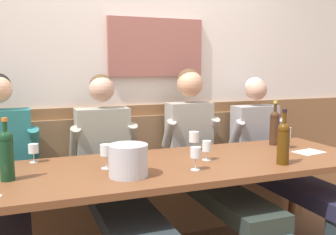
# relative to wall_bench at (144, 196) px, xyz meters

# --- Properties ---
(room_wall_back) EXTENTS (6.80, 0.12, 2.80)m
(room_wall_back) POSITION_rel_wall_bench_xyz_m (0.00, 0.26, 1.12)
(room_wall_back) COLOR silver
(room_wall_back) RESTS_ON ground
(wood_wainscot_panel) EXTENTS (6.80, 0.03, 1.03)m
(wood_wainscot_panel) POSITION_rel_wall_bench_xyz_m (0.00, 0.21, 0.24)
(wood_wainscot_panel) COLOR brown
(wood_wainscot_panel) RESTS_ON ground
(wall_bench) EXTENTS (2.96, 0.42, 0.94)m
(wall_bench) POSITION_rel_wall_bench_xyz_m (0.00, 0.00, 0.00)
(wall_bench) COLOR brown
(wall_bench) RESTS_ON ground
(dining_table) EXTENTS (2.66, 0.88, 0.74)m
(dining_table) POSITION_rel_wall_bench_xyz_m (0.00, -0.72, 0.39)
(dining_table) COLOR brown
(dining_table) RESTS_ON ground
(person_center_left_seat) EXTENTS (0.52, 1.32, 1.32)m
(person_center_left_seat) POSITION_rel_wall_bench_xyz_m (-1.08, -0.39, 0.34)
(person_center_left_seat) COLOR #283340
(person_center_left_seat) RESTS_ON ground
(person_right_seat) EXTENTS (0.52, 1.32, 1.31)m
(person_right_seat) POSITION_rel_wall_bench_xyz_m (-0.35, -0.39, 0.34)
(person_right_seat) COLOR #242E30
(person_right_seat) RESTS_ON ground
(person_center_right_seat) EXTENTS (0.48, 1.33, 1.35)m
(person_center_right_seat) POSITION_rel_wall_bench_xyz_m (0.40, -0.37, 0.38)
(person_center_right_seat) COLOR #263735
(person_center_right_seat) RESTS_ON ground
(person_left_seat) EXTENTS (0.51, 1.32, 1.27)m
(person_left_seat) POSITION_rel_wall_bench_xyz_m (1.06, -0.40, 0.32)
(person_left_seat) COLOR #29353A
(person_left_seat) RESTS_ON ground
(ice_bucket) EXTENTS (0.23, 0.23, 0.18)m
(ice_bucket) POSITION_rel_wall_bench_xyz_m (-0.37, -0.89, 0.55)
(ice_bucket) COLOR #B6B8C1
(ice_bucket) RESTS_ON dining_table
(wine_bottle_clear_water) EXTENTS (0.07, 0.07, 0.35)m
(wine_bottle_clear_water) POSITION_rel_wall_bench_xyz_m (0.95, -0.47, 0.61)
(wine_bottle_clear_water) COLOR #3C2416
(wine_bottle_clear_water) RESTS_ON dining_table
(wine_bottle_green_tall) EXTENTS (0.08, 0.08, 0.36)m
(wine_bottle_green_tall) POSITION_rel_wall_bench_xyz_m (0.63, -0.99, 0.61)
(wine_bottle_green_tall) COLOR #492C08
(wine_bottle_green_tall) RESTS_ON dining_table
(wine_bottle_amber_mid) EXTENTS (0.08, 0.08, 0.35)m
(wine_bottle_amber_mid) POSITION_rel_wall_bench_xyz_m (-1.02, -0.73, 0.61)
(wine_bottle_amber_mid) COLOR #13371C
(wine_bottle_amber_mid) RESTS_ON dining_table
(wine_glass_center_rear) EXTENTS (0.06, 0.06, 0.14)m
(wine_glass_center_rear) POSITION_rel_wall_bench_xyz_m (0.04, -0.92, 0.56)
(wine_glass_center_rear) COLOR silver
(wine_glass_center_rear) RESTS_ON dining_table
(wine_glass_mid_right) EXTENTS (0.08, 0.08, 0.14)m
(wine_glass_mid_right) POSITION_rel_wall_bench_xyz_m (0.26, -0.42, 0.56)
(wine_glass_mid_right) COLOR silver
(wine_glass_mid_right) RESTS_ON dining_table
(wine_glass_right_end) EXTENTS (0.08, 0.08, 0.15)m
(wine_glass_right_end) POSITION_rel_wall_bench_xyz_m (-0.46, -0.69, 0.57)
(wine_glass_right_end) COLOR silver
(wine_glass_right_end) RESTS_ON dining_table
(wine_glass_near_bucket) EXTENTS (0.06, 0.06, 0.13)m
(wine_glass_near_bucket) POSITION_rel_wall_bench_xyz_m (0.22, -0.72, 0.55)
(wine_glass_near_bucket) COLOR silver
(wine_glass_near_bucket) RESTS_ON dining_table
(wine_glass_by_bottle) EXTENTS (0.08, 0.08, 0.16)m
(wine_glass_by_bottle) POSITION_rel_wall_bench_xyz_m (0.95, -0.61, 0.58)
(wine_glass_by_bottle) COLOR silver
(wine_glass_by_bottle) RESTS_ON dining_table
(wine_glass_mid_left) EXTENTS (0.07, 0.07, 0.12)m
(wine_glass_mid_left) POSITION_rel_wall_bench_xyz_m (-0.87, -0.37, 0.55)
(wine_glass_mid_left) COLOR silver
(wine_glass_mid_left) RESTS_ON dining_table
(tasting_sheet_left_guest) EXTENTS (0.23, 0.18, 0.00)m
(tasting_sheet_left_guest) POSITION_rel_wall_bench_xyz_m (1.03, -0.78, 0.46)
(tasting_sheet_left_guest) COLOR white
(tasting_sheet_left_guest) RESTS_ON dining_table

